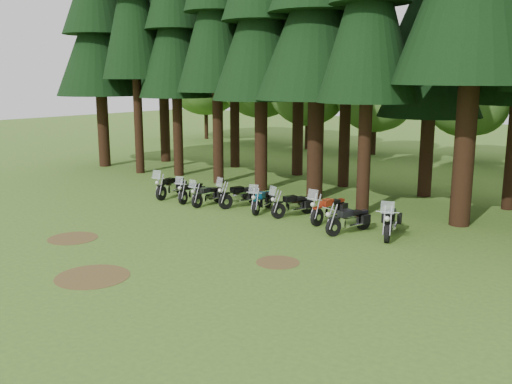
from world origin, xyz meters
TOP-DOWN VIEW (x-y plane):
  - ground at (0.00, 0.00)m, footprint 120.00×120.00m
  - pine_front_0 at (-16.20, 9.28)m, footprint 5.49×5.49m
  - pine_front_2 at (-9.78, 9.82)m, footprint 4.32×4.32m
  - pine_back_0 at (-14.68, 13.25)m, footprint 5.00×5.00m
  - pine_back_1 at (-9.26, 14.35)m, footprint 4.52×4.52m
  - pine_back_2 at (-4.38, 14.40)m, footprint 4.85×4.85m
  - pine_back_4 at (4.04, 13.25)m, footprint 4.94×4.94m
  - decid_0 at (-22.10, 25.26)m, footprint 8.00×7.78m
  - decid_1 at (-15.99, 25.76)m, footprint 7.91×7.69m
  - decid_2 at (-10.43, 24.78)m, footprint 6.72×6.53m
  - decid_3 at (-4.71, 25.13)m, footprint 6.12×5.95m
  - decid_4 at (1.58, 26.32)m, footprint 5.93×5.76m
  - dirt_patch_0 at (-3.00, -2.00)m, footprint 1.80×1.80m
  - dirt_patch_1 at (4.50, 0.50)m, footprint 1.40×1.40m
  - dirt_patch_2 at (1.00, -4.00)m, footprint 2.20×2.20m
  - motorcycle_0 at (-5.53, 5.24)m, footprint 0.79×2.39m
  - motorcycle_1 at (-4.10, 5.21)m, footprint 0.75×2.14m
  - motorcycle_2 at (-2.92, 5.09)m, footprint 0.39×2.09m
  - motorcycle_3 at (-1.54, 5.76)m, footprint 0.89×2.32m
  - motorcycle_4 at (-0.19, 5.66)m, footprint 0.93×2.17m
  - motorcycle_5 at (1.34, 5.82)m, footprint 0.96×2.20m
  - motorcycle_6 at (3.05, 5.92)m, footprint 0.47×2.42m
  - motorcycle_7 at (4.51, 4.99)m, footprint 0.74×2.21m
  - motorcycle_8 at (5.93, 5.52)m, footprint 1.15×2.45m

SIDE VIEW (x-z plane):
  - ground at x=0.00m, z-range 0.00..0.00m
  - dirt_patch_0 at x=-3.00m, z-range 0.00..0.01m
  - dirt_patch_1 at x=4.50m, z-range 0.00..0.01m
  - dirt_patch_2 at x=1.00m, z-range 0.00..0.01m
  - motorcycle_2 at x=-2.92m, z-range -0.22..1.10m
  - motorcycle_1 at x=-4.10m, z-range -0.22..1.13m
  - motorcycle_4 at x=-0.19m, z-range -0.23..1.16m
  - motorcycle_7 at x=4.51m, z-range 0.01..0.93m
  - motorcycle_5 at x=1.34m, z-range -0.23..1.17m
  - motorcycle_3 at x=-1.54m, z-range -0.24..1.23m
  - motorcycle_0 at x=-5.53m, z-range -0.25..1.25m
  - motorcycle_6 at x=3.05m, z-range -0.25..1.27m
  - motorcycle_8 at x=5.93m, z-range -0.26..1.32m
  - decid_4 at x=1.58m, z-range 0.67..8.07m
  - decid_3 at x=-4.71m, z-range 0.69..8.34m
  - decid_2 at x=-10.43m, z-range 0.76..9.15m
  - decid_1 at x=-15.99m, z-range 0.89..10.77m
  - decid_0 at x=-22.10m, z-range 0.90..10.90m
  - pine_back_4 at x=4.04m, z-range 1.36..15.14m
  - pine_front_0 at x=-16.20m, z-range 1.60..17.77m
  - pine_back_1 at x=-9.26m, z-range 1.60..17.82m
  - pine_front_2 at x=-9.78m, z-range 1.60..17.82m
  - pine_back_2 at x=-4.38m, z-range 1.61..17.91m
  - pine_back_0 at x=-14.68m, z-range 1.70..18.91m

